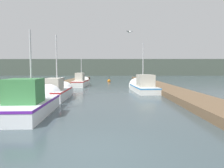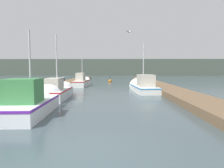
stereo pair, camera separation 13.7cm
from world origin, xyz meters
name	(u,v)px [view 1 (the left image)]	position (x,y,z in m)	size (l,w,h in m)	color
ground_plane	(89,155)	(0.00, 0.00, 0.00)	(200.00, 200.00, 0.00)	#38474C
dock_left	(56,87)	(-5.40, 16.00, 0.20)	(2.28, 40.00, 0.41)	brown
dock_right	(160,87)	(5.40, 16.00, 0.20)	(2.28, 40.00, 0.41)	brown
distant_shore_ridge	(112,68)	(0.00, 61.82, 2.44)	(120.00, 16.00, 4.87)	#424C42
fishing_boat_0	(35,102)	(-3.20, 4.81, 0.49)	(2.02, 5.59, 4.30)	silver
fishing_boat_1	(58,91)	(-3.32, 9.18, 0.48)	(1.64, 4.75, 4.70)	silver
fishing_boat_2	(142,86)	(3.20, 13.58, 0.47)	(2.12, 5.89, 4.89)	silver
fishing_boat_3	(82,82)	(-3.31, 19.42, 0.50)	(1.38, 6.00, 3.51)	silver
mooring_piling_0	(63,84)	(-4.21, 14.08, 0.64)	(0.30, 0.30, 1.26)	#473523
mooring_piling_1	(151,85)	(4.22, 14.59, 0.51)	(0.27, 0.27, 1.02)	#473523
channel_buoy	(109,81)	(-0.16, 26.41, 0.15)	(0.51, 0.51, 1.01)	#BF6513
seagull_lead	(130,32)	(1.64, 8.98, 4.53)	(0.51, 0.42, 0.12)	white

